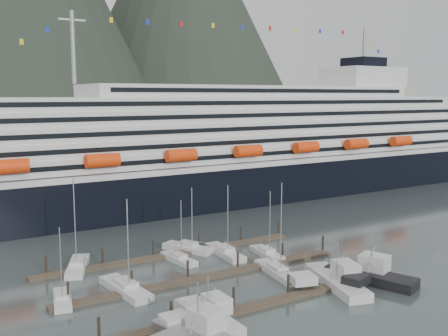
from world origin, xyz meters
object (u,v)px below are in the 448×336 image
(sailboat_c, at_px, (179,259))
(sailboat_h, at_px, (267,254))
(trawler_a, at_px, (207,316))
(trawler_b, at_px, (197,336))
(sailboat_g, at_px, (225,253))
(trawler_d, at_px, (370,276))
(sailboat_a, at_px, (62,300))
(cruise_ship, at_px, (226,154))
(sailboat_e, at_px, (78,267))
(sailboat_f, at_px, (188,249))
(sailboat_b, at_px, (125,289))
(sailboat_d, at_px, (277,272))
(trawler_c, at_px, (336,280))

(sailboat_c, xyz_separation_m, sailboat_h, (14.46, -5.29, 0.02))
(trawler_a, height_order, trawler_b, trawler_b)
(sailboat_g, bearing_deg, trawler_d, -149.12)
(sailboat_a, relative_size, trawler_b, 0.86)
(cruise_ship, relative_size, trawler_d, 14.92)
(sailboat_e, distance_m, sailboat_f, 19.80)
(trawler_d, bearing_deg, sailboat_b, 44.80)
(sailboat_d, bearing_deg, trawler_a, 126.38)
(sailboat_e, relative_size, trawler_a, 1.28)
(sailboat_b, height_order, trawler_c, sailboat_b)
(sailboat_h, relative_size, trawler_d, 0.86)
(sailboat_b, xyz_separation_m, trawler_d, (32.82, -15.09, 0.55))
(sailboat_h, distance_m, trawler_c, 16.97)
(trawler_b, distance_m, trawler_c, 26.48)
(sailboat_a, height_order, trawler_c, sailboat_a)
(sailboat_c, distance_m, trawler_b, 29.93)
(sailboat_g, bearing_deg, sailboat_f, 42.64)
(sailboat_b, bearing_deg, sailboat_f, -58.22)
(sailboat_b, bearing_deg, cruise_ship, -49.71)
(sailboat_e, bearing_deg, trawler_a, -141.62)
(trawler_c, bearing_deg, sailboat_g, 31.42)
(sailboat_e, distance_m, trawler_c, 40.61)
(sailboat_b, bearing_deg, sailboat_a, 78.01)
(cruise_ship, height_order, sailboat_f, cruise_ship)
(sailboat_d, xyz_separation_m, trawler_c, (4.26, -8.54, 0.50))
(sailboat_e, height_order, sailboat_g, sailboat_e)
(trawler_a, bearing_deg, cruise_ship, -33.80)
(sailboat_h, height_order, trawler_a, sailboat_h)
(sailboat_b, distance_m, trawler_b, 19.18)
(sailboat_b, distance_m, sailboat_e, 13.74)
(sailboat_d, bearing_deg, sailboat_h, -18.29)
(sailboat_b, relative_size, trawler_b, 1.11)
(cruise_ship, distance_m, sailboat_f, 50.32)
(cruise_ship, bearing_deg, sailboat_h, -113.68)
(sailboat_g, relative_size, trawler_a, 1.08)
(sailboat_a, xyz_separation_m, trawler_a, (13.62, -15.64, 0.47))
(sailboat_a, bearing_deg, sailboat_d, -88.49)
(sailboat_c, distance_m, sailboat_e, 16.45)
(sailboat_h, relative_size, trawler_a, 0.99)
(sailboat_b, height_order, sailboat_d, sailboat_d)
(sailboat_d, distance_m, sailboat_f, 19.33)
(sailboat_h, bearing_deg, cruise_ship, -16.53)
(cruise_ship, bearing_deg, trawler_c, -107.87)
(sailboat_e, height_order, trawler_a, sailboat_e)
(sailboat_b, distance_m, trawler_a, 15.61)
(sailboat_c, relative_size, trawler_d, 0.78)
(sailboat_b, relative_size, sailboat_c, 1.29)
(trawler_c, bearing_deg, trawler_d, -88.00)
(sailboat_d, relative_size, sailboat_e, 0.97)
(sailboat_g, height_order, sailboat_h, sailboat_g)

